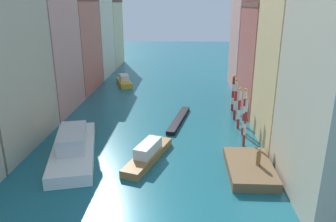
% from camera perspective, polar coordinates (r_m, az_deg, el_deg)
% --- Properties ---
extents(ground_plane, '(154.00, 154.00, 0.00)m').
position_cam_1_polar(ground_plane, '(43.50, -1.57, 0.66)').
color(ground_plane, '#196070').
extents(building_left_2, '(7.44, 10.00, 16.67)m').
position_cam_1_polar(building_left_2, '(43.67, -21.67, 10.69)').
color(building_left_2, tan).
rests_on(building_left_2, ground).
extents(building_left_3, '(7.44, 10.82, 14.00)m').
position_cam_1_polar(building_left_3, '(53.46, -16.95, 10.96)').
color(building_left_3, '#C6705B').
rests_on(building_left_3, ground).
extents(building_left_4, '(7.44, 10.27, 15.62)m').
position_cam_1_polar(building_left_4, '(63.65, -13.76, 13.07)').
color(building_left_4, beige).
rests_on(building_left_4, ground).
extents(building_left_5, '(7.44, 10.05, 13.91)m').
position_cam_1_polar(building_left_5, '(73.57, -11.45, 13.24)').
color(building_left_5, beige).
rests_on(building_left_5, ground).
extents(building_right_1, '(7.44, 8.97, 21.81)m').
position_cam_1_polar(building_right_1, '(33.14, 23.43, 12.83)').
color(building_right_1, '#DBB77A').
rests_on(building_right_1, ground).
extents(building_right_2, '(7.44, 10.90, 13.37)m').
position_cam_1_polar(building_right_2, '(43.31, 18.21, 8.79)').
color(building_right_2, '#B25147').
rests_on(building_right_2, ground).
extents(building_right_3, '(7.44, 9.83, 16.98)m').
position_cam_1_polar(building_right_3, '(53.45, 15.49, 12.70)').
color(building_right_3, tan).
rests_on(building_right_3, ground).
extents(waterfront_dock, '(3.62, 6.38, 0.79)m').
position_cam_1_polar(waterfront_dock, '(28.02, 14.13, -9.67)').
color(waterfront_dock, brown).
rests_on(waterfront_dock, ground).
extents(person_on_dock, '(0.36, 0.36, 1.48)m').
position_cam_1_polar(person_on_dock, '(27.56, 15.65, -7.80)').
color(person_on_dock, olive).
rests_on(person_on_dock, waterfront_dock).
extents(mooring_pole_0, '(0.27, 0.27, 4.98)m').
position_cam_1_polar(mooring_pole_0, '(31.88, 13.45, -1.85)').
color(mooring_pole_0, red).
rests_on(mooring_pole_0, ground).
extents(mooring_pole_1, '(0.33, 0.33, 5.09)m').
position_cam_1_polar(mooring_pole_1, '(34.61, 13.26, -0.09)').
color(mooring_pole_1, red).
rests_on(mooring_pole_1, ground).
extents(mooring_pole_2, '(0.33, 0.33, 4.66)m').
position_cam_1_polar(mooring_pole_2, '(36.39, 12.41, 0.54)').
color(mooring_pole_2, red).
rests_on(mooring_pole_2, ground).
extents(mooring_pole_3, '(0.35, 0.35, 5.00)m').
position_cam_1_polar(mooring_pole_3, '(39.07, 11.78, 2.09)').
color(mooring_pole_3, red).
rests_on(mooring_pole_3, ground).
extents(mooring_pole_4, '(0.36, 0.36, 4.69)m').
position_cam_1_polar(mooring_pole_4, '(42.38, 11.37, 3.20)').
color(mooring_pole_4, red).
rests_on(mooring_pole_4, ground).
extents(vaporetto_white, '(6.28, 11.99, 2.46)m').
position_cam_1_polar(vaporetto_white, '(30.98, -16.31, -6.06)').
color(vaporetto_white, white).
rests_on(vaporetto_white, ground).
extents(gondola_black, '(2.62, 8.93, 0.44)m').
position_cam_1_polar(gondola_black, '(38.31, 1.92, -1.52)').
color(gondola_black, black).
rests_on(gondola_black, ground).
extents(motorboat_0, '(3.65, 6.02, 1.80)m').
position_cam_1_polar(motorboat_0, '(55.62, -7.72, 5.20)').
color(motorboat_0, gold).
rests_on(motorboat_0, ground).
extents(motorboat_1, '(3.92, 7.80, 1.65)m').
position_cam_1_polar(motorboat_1, '(29.14, -3.50, -7.45)').
color(motorboat_1, olive).
rests_on(motorboat_1, ground).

